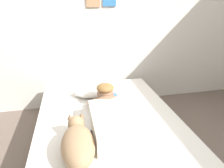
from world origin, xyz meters
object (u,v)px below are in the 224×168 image
Objects in this scene: bed at (109,135)px; dog at (78,142)px; person_lying at (112,113)px; pillow at (95,91)px; cell_phone at (95,135)px; coffee_cup at (113,97)px.

dog is at bearing -128.01° from bed.
dog is (-0.33, -0.43, 0.31)m from bed.
bed is at bearing 102.09° from person_lying.
dog is at bearing -134.69° from person_lying.
bed is 2.27× the size of person_lying.
cell_phone is at bearing -97.17° from pillow.
pillow reaches higher than coffee_cup.
cell_phone is (-0.31, -0.64, -0.03)m from coffee_cup.
coffee_cup reaches higher than bed.
bed is 16.68× the size of coffee_cup.
cell_phone is (-0.17, -0.24, 0.21)m from bed.
person_lying reaches higher than dog.
person_lying is at bearing -82.27° from pillow.
dog is 0.27m from cell_phone.
dog is at bearing -119.57° from coffee_cup.
pillow reaches higher than cell_phone.
pillow is (-0.07, 0.58, 0.26)m from bed.
bed is at bearing -108.86° from coffee_cup.
coffee_cup reaches higher than cell_phone.
pillow is 3.71× the size of cell_phone.
bed is 0.63m from dog.
person_lying is (0.09, -0.65, 0.05)m from pillow.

